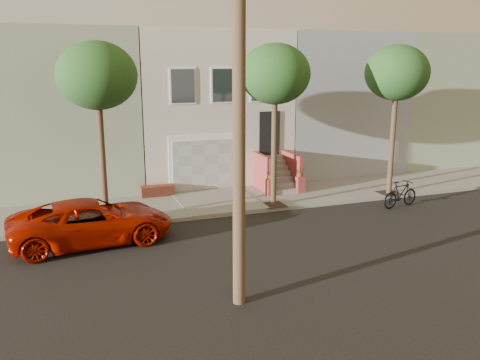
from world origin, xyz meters
name	(u,v)px	position (x,y,z in m)	size (l,w,h in m)	color
ground	(293,244)	(0.00, 0.00, 0.00)	(90.00, 90.00, 0.00)	black
sidewalk	(238,200)	(0.00, 5.35, 0.07)	(40.00, 3.70, 0.15)	gray
house_row	(199,104)	(0.00, 11.19, 3.64)	(33.10, 11.70, 7.00)	beige
tree_left	(97,77)	(-5.50, 3.90, 5.26)	(2.70, 2.57, 6.30)	#2D2116
tree_mid	(275,75)	(1.00, 3.90, 5.26)	(2.70, 2.57, 6.30)	#2D2116
tree_right	(397,74)	(6.50, 3.90, 5.26)	(2.70, 2.57, 6.30)	#2D2116
pickup_truck	(92,222)	(-6.07, 2.34, 0.72)	(2.37, 5.15, 1.43)	#9C1000
motorcycle	(400,194)	(5.91, 2.35, 0.55)	(0.51, 1.82, 1.09)	black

